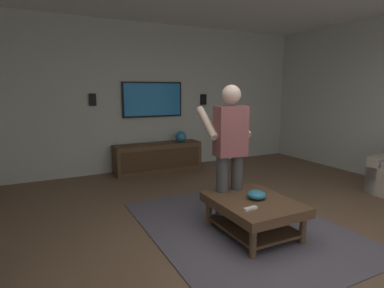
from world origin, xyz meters
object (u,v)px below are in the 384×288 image
(person_standing, at_px, (230,146))
(vase_round, at_px, (181,137))
(bowl, at_px, (257,195))
(wall_speaker_left, at_px, (203,99))
(remote_white, at_px, (250,208))
(tv, at_px, (153,99))
(wall_speaker_right, at_px, (93,100))
(coffee_table, at_px, (253,209))
(media_console, at_px, (158,157))

(person_standing, distance_m, vase_round, 2.66)
(bowl, relative_size, wall_speaker_left, 0.95)
(person_standing, xyz_separation_m, remote_white, (-0.63, 0.16, -0.52))
(tv, distance_m, remote_white, 3.65)
(bowl, xyz_separation_m, wall_speaker_right, (3.29, 1.15, 0.96))
(vase_round, bearing_deg, coffee_table, 170.34)
(tv, height_order, bowl, tv)
(tv, xyz_separation_m, remote_white, (-3.50, 0.24, -0.98))
(person_standing, bearing_deg, remote_white, 170.88)
(bowl, bearing_deg, coffee_table, 98.64)
(coffee_table, xyz_separation_m, tv, (3.29, -0.04, 1.10))
(wall_speaker_left, bearing_deg, media_console, 102.49)
(media_console, bearing_deg, wall_speaker_right, -102.54)
(coffee_table, distance_m, person_standing, 0.76)
(person_standing, bearing_deg, coffee_table, -168.57)
(remote_white, bearing_deg, media_console, -97.97)
(tv, bearing_deg, person_standing, -1.69)
(media_console, relative_size, remote_white, 11.33)
(media_console, distance_m, wall_speaker_right, 1.63)
(coffee_table, relative_size, remote_white, 6.67)
(tv, height_order, person_standing, tv)
(media_console, xyz_separation_m, remote_white, (-3.26, 0.24, 0.14))
(person_standing, bearing_deg, wall_speaker_left, -18.31)
(media_console, height_order, wall_speaker_right, wall_speaker_right)
(person_standing, height_order, vase_round, person_standing)
(coffee_table, distance_m, wall_speaker_right, 3.65)
(coffee_table, bearing_deg, bowl, -81.36)
(vase_round, bearing_deg, person_standing, 167.79)
(vase_round, bearing_deg, media_console, 84.81)
(media_console, xyz_separation_m, vase_round, (-0.04, -0.47, 0.39))
(tv, distance_m, bowl, 3.41)
(bowl, bearing_deg, remote_white, 131.71)
(bowl, bearing_deg, tv, 0.16)
(coffee_table, distance_m, tv, 3.46)
(wall_speaker_right, bearing_deg, wall_speaker_left, -90.00)
(wall_speaker_left, bearing_deg, remote_white, 158.47)
(tv, relative_size, wall_speaker_left, 5.52)
(wall_speaker_right, bearing_deg, vase_round, -100.41)
(person_standing, bearing_deg, tv, 3.11)
(wall_speaker_left, bearing_deg, bowl, 160.95)
(coffee_table, xyz_separation_m, wall_speaker_right, (3.30, 1.11, 1.11))
(media_console, height_order, tv, tv)
(remote_white, relative_size, wall_speaker_right, 0.68)
(tv, bearing_deg, vase_round, 59.13)
(tv, bearing_deg, wall_speaker_left, 90.66)
(bowl, distance_m, remote_white, 0.34)
(bowl, height_order, vase_round, vase_round)
(bowl, relative_size, remote_white, 1.39)
(coffee_table, bearing_deg, person_standing, 6.62)
(tv, relative_size, vase_round, 5.52)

